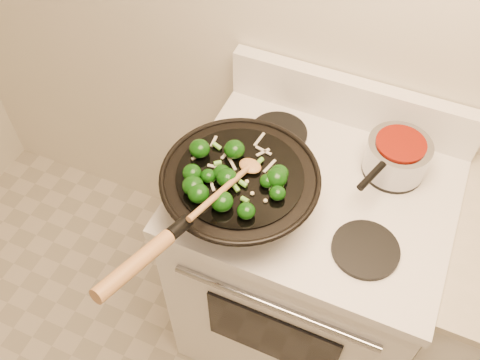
% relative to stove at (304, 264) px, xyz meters
% --- Properties ---
extents(stove, '(0.78, 0.67, 1.08)m').
position_rel_stove_xyz_m(stove, '(0.00, 0.00, 0.00)').
color(stove, white).
rests_on(stove, ground).
extents(wok, '(0.42, 0.70, 0.25)m').
position_rel_stove_xyz_m(wok, '(-0.18, -0.16, 0.53)').
color(wok, black).
rests_on(wok, stove).
extents(stirfry, '(0.29, 0.30, 0.05)m').
position_rel_stove_xyz_m(stirfry, '(-0.20, -0.19, 0.61)').
color(stirfry, '#0C3608').
rests_on(stirfry, wok).
extents(wooden_spoon, '(0.09, 0.28, 0.08)m').
position_rel_stove_xyz_m(wooden_spoon, '(-0.18, -0.19, 0.62)').
color(wooden_spoon, '#AB7443').
rests_on(wooden_spoon, wok).
extents(saucepan, '(0.18, 0.29, 0.11)m').
position_rel_stove_xyz_m(saucepan, '(0.18, 0.15, 0.52)').
color(saucepan, '#97999F').
rests_on(saucepan, stove).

